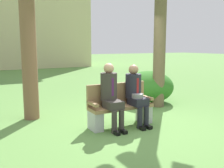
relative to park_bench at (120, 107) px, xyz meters
The scene contains 7 objects.
ground_plane 0.53m from the park_bench, 20.97° to the right, with size 80.00×80.00×0.00m, color #5D8D43.
park_bench is the anchor object (origin of this frame).
seated_man_left 0.47m from the park_bench, 157.94° to the right, with size 0.34×0.72×1.35m.
seated_man_right 0.47m from the park_bench, 21.59° to the right, with size 0.34×0.72×1.30m.
shrub_near_bench 2.40m from the park_bench, 38.67° to the left, with size 1.52×1.39×0.95m, color #2F6F22.
shrub_mid_lawn 2.59m from the park_bench, 42.62° to the left, with size 1.08×0.99×0.68m, color #216735.
building_backdrop 18.18m from the park_bench, 90.33° to the left, with size 12.26×7.05×9.20m.
Camera 1 is at (-3.05, -4.52, 1.71)m, focal length 41.42 mm.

